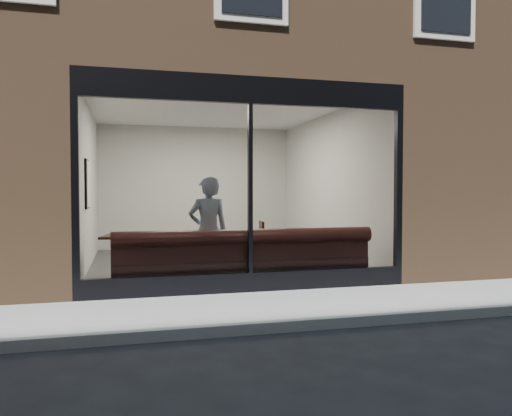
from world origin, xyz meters
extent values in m
plane|color=black|center=(0.00, 0.00, 0.00)|extent=(120.00, 120.00, 0.00)
cube|color=gray|center=(0.00, 1.00, 0.01)|extent=(40.00, 2.00, 0.01)
cube|color=gray|center=(0.00, -0.05, 0.06)|extent=(40.00, 0.10, 0.12)
cube|color=brown|center=(-3.75, 8.00, 1.60)|extent=(2.50, 12.00, 3.20)
cube|color=brown|center=(3.75, 8.00, 1.60)|extent=(2.50, 12.00, 3.20)
cube|color=brown|center=(0.00, 11.00, 1.60)|extent=(5.00, 6.00, 3.20)
plane|color=#2D2D30|center=(0.00, 5.00, 0.02)|extent=(6.00, 6.00, 0.00)
plane|color=white|center=(0.00, 5.00, 3.19)|extent=(6.00, 6.00, 0.00)
plane|color=beige|center=(0.00, 7.99, 1.60)|extent=(5.00, 0.00, 5.00)
plane|color=beige|center=(-2.49, 5.00, 1.60)|extent=(0.00, 6.00, 6.00)
plane|color=beige|center=(2.49, 5.00, 1.60)|extent=(0.00, 6.00, 6.00)
cube|color=black|center=(0.00, 2.05, 0.15)|extent=(5.00, 0.10, 0.30)
cube|color=black|center=(0.00, 2.05, 3.00)|extent=(5.00, 0.10, 0.40)
cube|color=black|center=(0.00, 2.05, 1.55)|extent=(0.06, 0.10, 2.50)
plane|color=white|center=(0.00, 2.02, 1.55)|extent=(4.80, 0.00, 4.80)
cube|color=#381814|center=(0.00, 2.45, 0.23)|extent=(4.00, 0.55, 0.45)
imported|color=#8BA4BB|center=(-0.52, 2.73, 0.87)|extent=(0.67, 0.46, 1.75)
cube|color=black|center=(-1.83, 3.60, 0.74)|extent=(0.81, 0.81, 0.04)
cube|color=black|center=(1.52, 3.00, 0.74)|extent=(0.65, 0.65, 0.04)
cube|color=black|center=(0.48, 3.90, 0.24)|extent=(0.52, 0.52, 0.04)
cube|color=white|center=(-2.45, 4.39, 1.64)|extent=(0.02, 0.63, 0.83)
camera|label=1|loc=(-1.77, -5.13, 1.52)|focal=35.00mm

